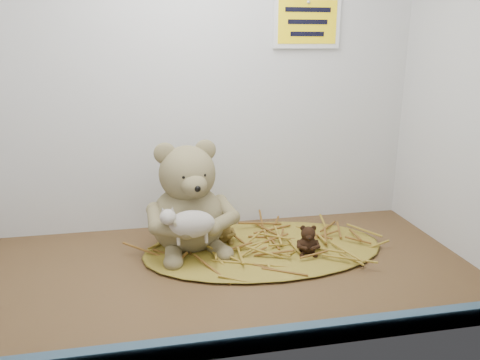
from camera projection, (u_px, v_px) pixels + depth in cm
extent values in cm
cube|color=#3E2415|center=(213.00, 272.00, 105.32)|extent=(120.00, 60.00, 0.40)
cube|color=silver|center=(194.00, 62.00, 120.89)|extent=(120.00, 0.40, 90.00)
cube|color=silver|center=(477.00, 65.00, 103.76)|extent=(0.40, 60.00, 90.00)
cube|color=#3E5E76|center=(237.00, 343.00, 77.70)|extent=(119.28, 2.20, 3.60)
ellipsoid|color=brown|center=(264.00, 248.00, 116.40)|extent=(59.96, 34.82, 1.16)
cube|color=yellow|center=(307.00, 22.00, 123.07)|extent=(16.00, 1.20, 11.00)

